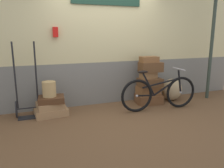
{
  "coord_description": "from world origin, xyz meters",
  "views": [
    {
      "loc": [
        -1.68,
        -4.08,
        1.59
      ],
      "look_at": [
        -0.03,
        0.26,
        0.56
      ],
      "focal_mm": 36.31,
      "sensor_mm": 36.0,
      "label": 1
    }
  ],
  "objects": [
    {
      "name": "suitcase_1",
      "position": [
        -1.3,
        0.37,
        0.21
      ],
      "size": [
        0.54,
        0.46,
        0.13
      ],
      "primitive_type": "cube",
      "rotation": [
        0.0,
        0.0,
        0.1
      ],
      "color": "#9E754C",
      "rests_on": "suitcase_0"
    },
    {
      "name": "suitcase_6",
      "position": [
        0.91,
        0.39,
        0.68
      ],
      "size": [
        0.36,
        0.24,
        0.15
      ],
      "primitive_type": "cube",
      "rotation": [
        0.0,
        0.0,
        -0.01
      ],
      "color": "olive",
      "rests_on": "suitcase_5"
    },
    {
      "name": "luggage_trolley",
      "position": [
        -1.71,
        0.46,
        0.31
      ],
      "size": [
        0.46,
        0.38,
        1.46
      ],
      "color": "black",
      "rests_on": "ground"
    },
    {
      "name": "suitcase_8",
      "position": [
        0.91,
        0.38,
        1.03
      ],
      "size": [
        0.4,
        0.25,
        0.13
      ],
      "primitive_type": "cube",
      "rotation": [
        0.0,
        0.0,
        -0.02
      ],
      "color": "brown",
      "rests_on": "suitcase_7"
    },
    {
      "name": "suitcase_5",
      "position": [
        0.92,
        0.33,
        0.51
      ],
      "size": [
        0.54,
        0.38,
        0.19
      ],
      "primitive_type": "cube",
      "rotation": [
        0.0,
        0.0,
        -0.05
      ],
      "color": "brown",
      "rests_on": "suitcase_4"
    },
    {
      "name": "suitcase_4",
      "position": [
        0.92,
        0.38,
        0.31
      ],
      "size": [
        0.52,
        0.36,
        0.2
      ],
      "primitive_type": "cube",
      "rotation": [
        0.0,
        0.0,
        0.04
      ],
      "color": "brown",
      "rests_on": "suitcase_3"
    },
    {
      "name": "suitcase_2",
      "position": [
        -1.27,
        0.35,
        0.33
      ],
      "size": [
        0.53,
        0.45,
        0.12
      ],
      "primitive_type": "cube",
      "rotation": [
        0.0,
        0.0,
        -0.11
      ],
      "color": "#4C2D19",
      "rests_on": "suitcase_1"
    },
    {
      "name": "wicker_basket",
      "position": [
        -1.3,
        0.36,
        0.54
      ],
      "size": [
        0.26,
        0.26,
        0.3
      ],
      "primitive_type": "cylinder",
      "color": "tan",
      "rests_on": "suitcase_2"
    },
    {
      "name": "suitcase_7",
      "position": [
        0.95,
        0.37,
        0.86
      ],
      "size": [
        0.53,
        0.35,
        0.22
      ],
      "primitive_type": "cube",
      "rotation": [
        0.0,
        0.0,
        -0.08
      ],
      "color": "brown",
      "rests_on": "suitcase_6"
    },
    {
      "name": "bicycle",
      "position": [
        0.9,
        -0.1,
        0.36
      ],
      "size": [
        1.72,
        0.46,
        0.88
      ],
      "color": "black",
      "rests_on": "ground"
    },
    {
      "name": "burlap_sack",
      "position": [
        1.59,
        0.4,
        0.27
      ],
      "size": [
        0.5,
        0.43,
        0.53
      ],
      "primitive_type": "ellipsoid",
      "color": "tan",
      "rests_on": "ground"
    },
    {
      "name": "suitcase_3",
      "position": [
        0.93,
        0.37,
        0.11
      ],
      "size": [
        0.6,
        0.46,
        0.21
      ],
      "primitive_type": "cube",
      "rotation": [
        0.0,
        0.0,
        -0.08
      ],
      "color": "brown",
      "rests_on": "ground"
    },
    {
      "name": "ground",
      "position": [
        0.0,
        0.0,
        -0.03
      ],
      "size": [
        9.28,
        5.2,
        0.06
      ],
      "primitive_type": "cube",
      "color": "brown"
    },
    {
      "name": "station_building",
      "position": [
        0.01,
        0.85,
        1.42
      ],
      "size": [
        7.28,
        0.74,
        2.84
      ],
      "color": "slate",
      "rests_on": "ground"
    },
    {
      "name": "suitcase_0",
      "position": [
        -1.29,
        0.38,
        0.07
      ],
      "size": [
        0.66,
        0.52,
        0.14
      ],
      "primitive_type": "cube",
      "rotation": [
        0.0,
        0.0,
        0.08
      ],
      "color": "#9E754C",
      "rests_on": "ground"
    }
  ]
}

